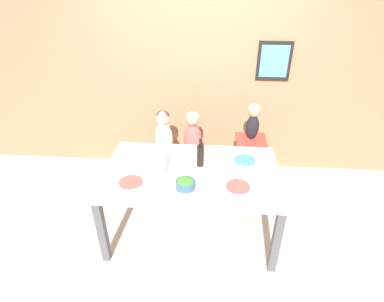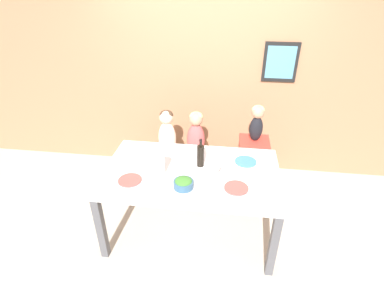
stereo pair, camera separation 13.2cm
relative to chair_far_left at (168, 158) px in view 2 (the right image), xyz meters
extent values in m
plane|color=#BCB2A3|center=(0.40, -0.78, -0.39)|extent=(14.00, 14.00, 0.00)
cube|color=#9E6B4C|center=(0.40, 0.58, 0.96)|extent=(10.00, 0.06, 2.70)
cube|color=black|center=(1.28, 0.53, 1.11)|extent=(0.40, 0.02, 0.46)
cube|color=teal|center=(1.28, 0.52, 1.11)|extent=(0.33, 0.00, 0.38)
cube|color=silver|center=(0.40, -0.78, 0.36)|extent=(1.70, 1.03, 0.03)
cube|color=#4C4C51|center=(-0.39, -1.24, -0.02)|extent=(0.07, 0.07, 0.73)
cube|color=#4C4C51|center=(1.18, -1.24, -0.02)|extent=(0.07, 0.07, 0.73)
cube|color=#4C4C51|center=(-0.39, -0.33, -0.02)|extent=(0.07, 0.07, 0.73)
cube|color=#4C4C51|center=(1.18, -0.33, -0.02)|extent=(0.07, 0.07, 0.73)
cylinder|color=silver|center=(-0.15, -0.15, -0.18)|extent=(0.04, 0.04, 0.41)
cylinder|color=silver|center=(0.15, -0.15, -0.18)|extent=(0.04, 0.04, 0.41)
cylinder|color=silver|center=(-0.15, 0.15, -0.18)|extent=(0.04, 0.04, 0.41)
cylinder|color=silver|center=(0.15, 0.15, -0.18)|extent=(0.04, 0.04, 0.41)
cube|color=silver|center=(0.00, 0.00, 0.05)|extent=(0.41, 0.40, 0.05)
cylinder|color=silver|center=(0.20, -0.15, -0.18)|extent=(0.04, 0.04, 0.41)
cylinder|color=silver|center=(0.50, -0.15, -0.18)|extent=(0.04, 0.04, 0.41)
cylinder|color=silver|center=(0.20, 0.15, -0.18)|extent=(0.04, 0.04, 0.41)
cylinder|color=silver|center=(0.50, 0.15, -0.18)|extent=(0.04, 0.04, 0.41)
cube|color=silver|center=(0.35, 0.00, 0.05)|extent=(0.41, 0.40, 0.05)
cylinder|color=silver|center=(0.92, -0.13, -0.05)|extent=(0.04, 0.04, 0.67)
cylinder|color=silver|center=(1.17, -0.13, -0.05)|extent=(0.04, 0.04, 0.67)
cylinder|color=silver|center=(0.92, 0.13, -0.05)|extent=(0.04, 0.04, 0.67)
cylinder|color=silver|center=(1.17, 0.13, -0.05)|extent=(0.04, 0.04, 0.67)
cube|color=red|center=(1.04, 0.00, 0.31)|extent=(0.35, 0.34, 0.05)
ellipsoid|color=beige|center=(0.00, 0.00, 0.29)|extent=(0.22, 0.16, 0.43)
sphere|color=beige|center=(0.00, 0.00, 0.57)|extent=(0.16, 0.16, 0.16)
ellipsoid|color=#473323|center=(0.00, 0.01, 0.59)|extent=(0.16, 0.15, 0.11)
ellipsoid|color=#C64C4C|center=(0.35, 0.00, 0.29)|extent=(0.22, 0.16, 0.43)
sphere|color=tan|center=(0.35, 0.00, 0.57)|extent=(0.16, 0.16, 0.16)
ellipsoid|color=#DBC684|center=(0.35, 0.01, 0.59)|extent=(0.16, 0.15, 0.11)
ellipsoid|color=black|center=(1.04, 0.00, 0.49)|extent=(0.15, 0.11, 0.30)
sphere|color=tan|center=(1.04, 0.00, 0.69)|extent=(0.15, 0.15, 0.15)
ellipsoid|color=#DBC684|center=(1.04, 0.01, 0.72)|extent=(0.14, 0.14, 0.10)
cylinder|color=black|center=(0.48, -0.67, 0.49)|extent=(0.07, 0.07, 0.22)
cylinder|color=black|center=(0.48, -0.67, 0.63)|extent=(0.03, 0.03, 0.07)
cylinder|color=black|center=(0.48, -0.67, 0.66)|extent=(0.03, 0.03, 0.02)
cylinder|color=white|center=(0.11, -0.86, 0.49)|extent=(0.10, 0.10, 0.23)
cylinder|color=white|center=(0.64, -0.84, 0.38)|extent=(0.06, 0.06, 0.00)
cylinder|color=white|center=(0.64, -0.84, 0.41)|extent=(0.01, 0.01, 0.07)
ellipsoid|color=white|center=(0.64, -0.84, 0.49)|extent=(0.06, 0.06, 0.09)
cylinder|color=#335675|center=(0.36, -1.04, 0.41)|extent=(0.18, 0.18, 0.07)
ellipsoid|color=#3D752D|center=(0.36, -1.04, 0.44)|extent=(0.15, 0.15, 0.05)
cylinder|color=#D14C47|center=(-0.14, -1.01, 0.38)|extent=(0.22, 0.22, 0.01)
cylinder|color=silver|center=(-0.01, -0.53, 0.38)|extent=(0.22, 0.22, 0.01)
cylinder|color=teal|center=(0.92, -0.55, 0.38)|extent=(0.22, 0.22, 0.01)
cylinder|color=#D14C47|center=(0.83, -1.00, 0.38)|extent=(0.22, 0.22, 0.01)
camera|label=1|loc=(0.59, -3.15, 2.01)|focal=28.00mm
camera|label=2|loc=(0.72, -3.14, 2.01)|focal=28.00mm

